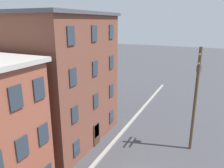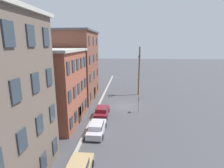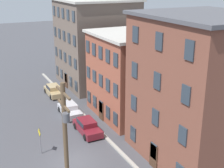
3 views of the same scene
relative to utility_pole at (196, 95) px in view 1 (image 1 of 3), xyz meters
The scene contains 2 objects.
apartment_far 13.86m from the utility_pole, 103.67° to the left, with size 11.06×9.85×12.93m.
utility_pole is the anchor object (origin of this frame).
Camera 1 is at (-13.20, -3.82, 12.10)m, focal length 35.00 mm.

